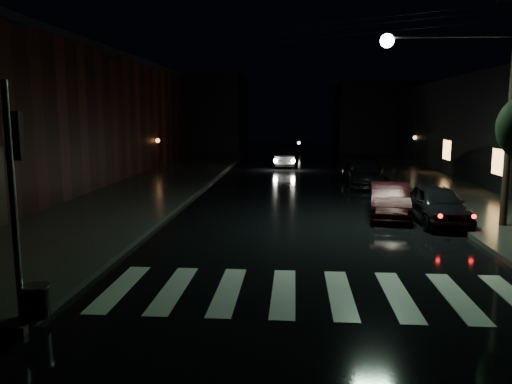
% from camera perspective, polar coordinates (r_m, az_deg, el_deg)
% --- Properties ---
extents(ground, '(120.00, 120.00, 0.00)m').
position_cam_1_polar(ground, '(10.75, -10.07, -11.82)').
color(ground, black).
rests_on(ground, ground).
extents(sidewalk_left, '(6.00, 44.00, 0.15)m').
position_cam_1_polar(sidewalk_left, '(25.19, -13.17, 0.18)').
color(sidewalk_left, '#282826').
rests_on(sidewalk_left, ground).
extents(sidewalk_right, '(4.00, 44.00, 0.15)m').
position_cam_1_polar(sidewalk_right, '(25.13, 21.52, -0.23)').
color(sidewalk_right, '#282826').
rests_on(sidewalk_right, ground).
extents(building_left, '(10.00, 36.00, 7.00)m').
position_cam_1_polar(building_left, '(29.58, -25.36, 7.48)').
color(building_left, black).
rests_on(building_left, ground).
extents(building_far_left, '(14.00, 10.00, 8.00)m').
position_cam_1_polar(building_far_left, '(56.16, -8.63, 8.98)').
color(building_far_left, black).
rests_on(building_far_left, ground).
extents(building_far_right, '(14.00, 10.00, 7.00)m').
position_cam_1_polar(building_far_right, '(55.90, 16.38, 8.21)').
color(building_far_right, black).
rests_on(building_far_right, ground).
extents(crosswalk, '(9.00, 3.00, 0.01)m').
position_cam_1_polar(crosswalk, '(10.90, 6.39, -11.40)').
color(crosswalk, beige).
rests_on(crosswalk, ground).
extents(signal_pole_corner, '(0.68, 0.61, 4.20)m').
position_cam_1_polar(signal_pole_corner, '(9.79, -24.80, -5.14)').
color(signal_pole_corner, slate).
rests_on(signal_pole_corner, ground).
extents(utility_pole, '(4.92, 0.44, 8.00)m').
position_cam_1_polar(utility_pole, '(17.87, 25.31, 10.67)').
color(utility_pole, black).
rests_on(utility_pole, ground).
extents(parked_car_a, '(1.74, 4.00, 1.34)m').
position_cam_1_polar(parked_car_a, '(18.52, 19.94, -1.32)').
color(parked_car_a, black).
rests_on(parked_car_a, ground).
extents(parked_car_b, '(1.88, 4.03, 1.28)m').
position_cam_1_polar(parked_car_b, '(19.13, 15.00, -0.87)').
color(parked_car_b, black).
rests_on(parked_car_b, ground).
extents(parked_car_c, '(2.05, 4.47, 1.27)m').
position_cam_1_polar(parked_car_c, '(27.24, 12.28, 2.03)').
color(parked_car_c, black).
rests_on(parked_car_c, ground).
extents(parked_car_d, '(2.82, 5.06, 1.34)m').
position_cam_1_polar(parked_car_d, '(30.17, 12.03, 2.75)').
color(parked_car_d, black).
rests_on(parked_car_d, ground).
extents(oncoming_car, '(1.69, 4.10, 1.32)m').
position_cam_1_polar(oncoming_car, '(36.35, 3.60, 3.92)').
color(oncoming_car, black).
rests_on(oncoming_car, ground).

